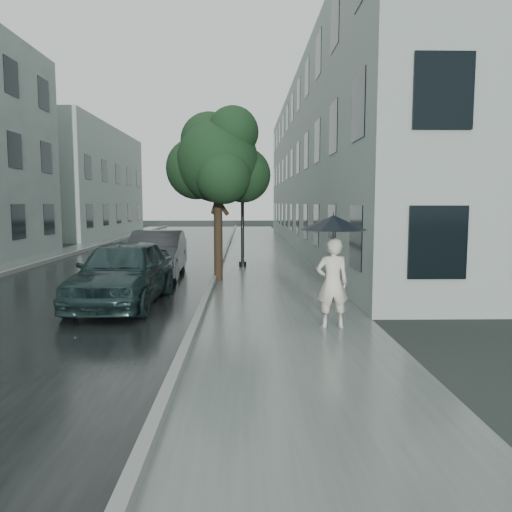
{
  "coord_description": "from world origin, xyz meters",
  "views": [
    {
      "loc": [
        -0.61,
        -8.53,
        2.4
      ],
      "look_at": [
        -0.39,
        1.78,
        1.3
      ],
      "focal_mm": 35.0,
      "sensor_mm": 36.0,
      "label": 1
    }
  ],
  "objects_px": {
    "pedestrian": "(332,283)",
    "car_near": "(123,272)",
    "street_tree": "(218,161)",
    "lamp_post": "(238,195)",
    "car_far": "(157,254)"
  },
  "relations": [
    {
      "from": "pedestrian",
      "to": "car_near",
      "type": "xyz_separation_m",
      "value": [
        -4.55,
        2.36,
        -0.1
      ]
    },
    {
      "from": "street_tree",
      "to": "lamp_post",
      "type": "relative_size",
      "value": 1.13
    },
    {
      "from": "lamp_post",
      "to": "car_near",
      "type": "relative_size",
      "value": 1.04
    },
    {
      "from": "street_tree",
      "to": "car_far",
      "type": "distance_m",
      "value": 3.65
    },
    {
      "from": "car_far",
      "to": "pedestrian",
      "type": "bearing_deg",
      "value": -58.38
    },
    {
      "from": "lamp_post",
      "to": "car_near",
      "type": "xyz_separation_m",
      "value": [
        -2.64,
        -6.97,
        -1.92
      ]
    },
    {
      "from": "pedestrian",
      "to": "car_near",
      "type": "distance_m",
      "value": 5.13
    },
    {
      "from": "pedestrian",
      "to": "car_far",
      "type": "bearing_deg",
      "value": -61.08
    },
    {
      "from": "car_far",
      "to": "street_tree",
      "type": "bearing_deg",
      "value": -20.51
    },
    {
      "from": "street_tree",
      "to": "car_near",
      "type": "relative_size",
      "value": 1.17
    },
    {
      "from": "street_tree",
      "to": "car_far",
      "type": "bearing_deg",
      "value": 161.36
    },
    {
      "from": "pedestrian",
      "to": "car_near",
      "type": "relative_size",
      "value": 0.38
    },
    {
      "from": "street_tree",
      "to": "car_near",
      "type": "bearing_deg",
      "value": -118.16
    },
    {
      "from": "car_near",
      "to": "lamp_post",
      "type": "bearing_deg",
      "value": 71.41
    },
    {
      "from": "pedestrian",
      "to": "car_far",
      "type": "xyz_separation_m",
      "value": [
        -4.55,
        6.88,
        -0.13
      ]
    }
  ]
}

